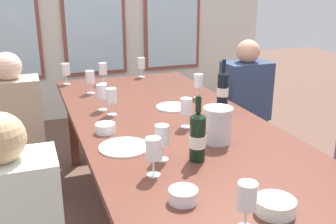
% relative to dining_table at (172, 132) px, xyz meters
% --- Properties ---
extents(dining_table, '(1.11, 2.61, 0.74)m').
position_rel_dining_table_xyz_m(dining_table, '(0.00, 0.00, 0.00)').
color(dining_table, brown).
rests_on(dining_table, ground).
extents(white_plate_0, '(0.23, 0.23, 0.01)m').
position_rel_dining_table_xyz_m(white_plate_0, '(0.12, 0.28, 0.06)').
color(white_plate_0, white).
rests_on(white_plate_0, dining_table).
extents(white_plate_1, '(0.26, 0.26, 0.01)m').
position_rel_dining_table_xyz_m(white_plate_1, '(-0.36, -0.26, 0.06)').
color(white_plate_1, white).
rests_on(white_plate_1, dining_table).
extents(metal_pitcher, '(0.16, 0.16, 0.19)m').
position_rel_dining_table_xyz_m(metal_pitcher, '(0.12, -0.35, 0.16)').
color(metal_pitcher, silver).
rests_on(metal_pitcher, dining_table).
extents(wine_bottle_0, '(0.08, 0.08, 0.32)m').
position_rel_dining_table_xyz_m(wine_bottle_0, '(0.45, 0.21, 0.18)').
color(wine_bottle_0, black).
rests_on(wine_bottle_0, dining_table).
extents(wine_bottle_1, '(0.08, 0.08, 0.31)m').
position_rel_dining_table_xyz_m(wine_bottle_1, '(-0.07, -0.52, 0.18)').
color(wine_bottle_1, black).
rests_on(wine_bottle_1, dining_table).
extents(tasting_bowl_0, '(0.11, 0.11, 0.05)m').
position_rel_dining_table_xyz_m(tasting_bowl_0, '(-0.40, -0.02, 0.09)').
color(tasting_bowl_0, white).
rests_on(tasting_bowl_0, dining_table).
extents(tasting_bowl_1, '(0.11, 0.11, 0.05)m').
position_rel_dining_table_xyz_m(tasting_bowl_1, '(-0.27, -0.84, 0.09)').
color(tasting_bowl_1, white).
rests_on(tasting_bowl_1, dining_table).
extents(tasting_bowl_2, '(0.15, 0.15, 0.05)m').
position_rel_dining_table_xyz_m(tasting_bowl_2, '(0.01, -1.02, 0.09)').
color(tasting_bowl_2, white).
rests_on(tasting_bowl_2, dining_table).
extents(wine_glass_0, '(0.07, 0.07, 0.17)m').
position_rel_dining_table_xyz_m(wine_glass_0, '(-0.14, -1.07, 0.18)').
color(wine_glass_0, white).
rests_on(wine_glass_0, dining_table).
extents(wine_glass_1, '(0.07, 0.07, 0.17)m').
position_rel_dining_table_xyz_m(wine_glass_1, '(-0.48, 1.19, 0.18)').
color(wine_glass_1, white).
rests_on(wine_glass_1, dining_table).
extents(wine_glass_2, '(0.07, 0.07, 0.17)m').
position_rel_dining_table_xyz_m(wine_glass_2, '(-0.31, -0.59, 0.18)').
color(wine_glass_2, white).
rests_on(wine_glass_2, dining_table).
extents(wine_glass_3, '(0.07, 0.07, 0.17)m').
position_rel_dining_table_xyz_m(wine_glass_3, '(-0.30, 0.28, 0.18)').
color(wine_glass_3, white).
rests_on(wine_glass_3, dining_table).
extents(wine_glass_4, '(0.07, 0.07, 0.17)m').
position_rel_dining_table_xyz_m(wine_glass_4, '(-0.34, 0.40, 0.18)').
color(wine_glass_4, white).
rests_on(wine_glass_4, dining_table).
extents(wine_glass_5, '(0.07, 0.07, 0.17)m').
position_rel_dining_table_xyz_m(wine_glass_5, '(0.05, -0.09, 0.18)').
color(wine_glass_5, white).
rests_on(wine_glass_5, dining_table).
extents(wine_glass_6, '(0.07, 0.07, 0.17)m').
position_rel_dining_table_xyz_m(wine_glass_6, '(-0.19, 1.10, 0.18)').
color(wine_glass_6, white).
rests_on(wine_glass_6, dining_table).
extents(wine_glass_7, '(0.07, 0.07, 0.17)m').
position_rel_dining_table_xyz_m(wine_glass_7, '(-0.34, 0.84, 0.18)').
color(wine_glass_7, white).
rests_on(wine_glass_7, dining_table).
extents(wine_glass_8, '(0.07, 0.07, 0.17)m').
position_rel_dining_table_xyz_m(wine_glass_8, '(0.18, 1.23, 0.18)').
color(wine_glass_8, white).
rests_on(wine_glass_8, dining_table).
extents(wine_glass_9, '(0.07, 0.07, 0.17)m').
position_rel_dining_table_xyz_m(wine_glass_9, '(0.38, 0.45, 0.18)').
color(wine_glass_9, white).
rests_on(wine_glass_9, dining_table).
extents(wine_glass_11, '(0.07, 0.07, 0.17)m').
position_rel_dining_table_xyz_m(wine_glass_11, '(-0.22, -0.46, 0.18)').
color(wine_glass_11, white).
rests_on(wine_glass_11, dining_table).
extents(seated_person_2, '(0.38, 0.24, 1.11)m').
position_rel_dining_table_xyz_m(seated_person_2, '(-0.90, 0.69, -0.15)').
color(seated_person_2, '#34322F').
rests_on(seated_person_2, ground).
extents(seated_person_3, '(0.38, 0.24, 1.11)m').
position_rel_dining_table_xyz_m(seated_person_3, '(0.90, 0.65, -0.15)').
color(seated_person_3, '#23332E').
rests_on(seated_person_3, ground).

